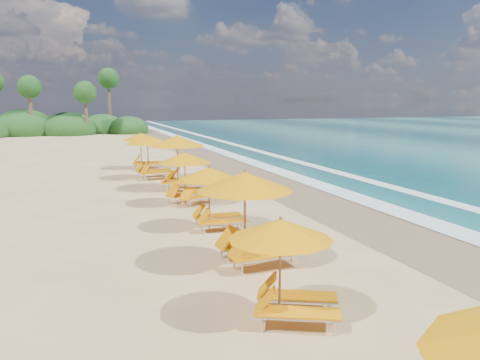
# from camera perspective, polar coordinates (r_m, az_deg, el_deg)

# --- Properties ---
(ground) EXTENTS (160.00, 160.00, 0.00)m
(ground) POSITION_cam_1_polar(r_m,az_deg,el_deg) (17.90, -0.00, -3.79)
(ground) COLOR #DBB980
(ground) RESTS_ON ground
(wet_sand) EXTENTS (4.00, 160.00, 0.01)m
(wet_sand) POSITION_cam_1_polar(r_m,az_deg,el_deg) (19.56, 11.15, -2.82)
(wet_sand) COLOR #7D674A
(wet_sand) RESTS_ON ground
(surf_foam) EXTENTS (4.00, 160.00, 0.01)m
(surf_foam) POSITION_cam_1_polar(r_m,az_deg,el_deg) (21.03, 17.52, -2.17)
(surf_foam) COLOR white
(surf_foam) RESTS_ON ground
(station_1) EXTENTS (2.63, 2.62, 2.00)m
(station_1) POSITION_cam_1_polar(r_m,az_deg,el_deg) (9.12, 5.74, -9.66)
(station_1) COLOR olive
(station_1) RESTS_ON ground
(station_2) EXTENTS (2.69, 2.50, 2.44)m
(station_2) POSITION_cam_1_polar(r_m,az_deg,el_deg) (11.97, 1.41, -3.74)
(station_2) COLOR olive
(station_2) RESTS_ON ground
(station_3) EXTENTS (2.29, 2.13, 2.06)m
(station_3) POSITION_cam_1_polar(r_m,az_deg,el_deg) (15.41, -3.09, -1.59)
(station_3) COLOR olive
(station_3) RESTS_ON ground
(station_4) EXTENTS (2.84, 2.84, 2.14)m
(station_4) POSITION_cam_1_polar(r_m,az_deg,el_deg) (19.12, -6.14, 0.67)
(station_4) COLOR olive
(station_4) RESTS_ON ground
(station_5) EXTENTS (3.43, 3.43, 2.58)m
(station_5) POSITION_cam_1_polar(r_m,az_deg,el_deg) (22.24, -6.91, 2.52)
(station_5) COLOR olive
(station_5) RESTS_ON ground
(station_6) EXTENTS (2.75, 2.61, 2.36)m
(station_6) POSITION_cam_1_polar(r_m,az_deg,el_deg) (25.71, -10.45, 3.09)
(station_6) COLOR olive
(station_6) RESTS_ON ground
(station_7) EXTENTS (2.65, 2.53, 2.22)m
(station_7) POSITION_cam_1_polar(r_m,az_deg,el_deg) (29.57, -11.31, 3.71)
(station_7) COLOR olive
(station_7) RESTS_ON ground
(treeline) EXTENTS (25.80, 8.80, 9.74)m
(treeline) POSITION_cam_1_polar(r_m,az_deg,el_deg) (62.18, -23.24, 5.82)
(treeline) COLOR #163D14
(treeline) RESTS_ON ground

